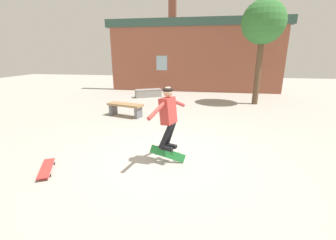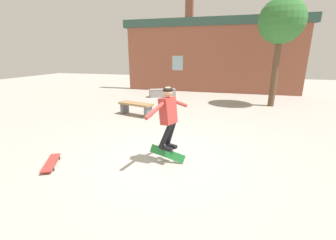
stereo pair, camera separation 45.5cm
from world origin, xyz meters
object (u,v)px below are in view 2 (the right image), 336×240
(skate_ledge, at_px, (162,93))
(skateboard_flipping, at_px, (168,154))
(park_bench, at_px, (136,107))
(skateboard_resting, at_px, (51,162))
(tree_right, at_px, (281,22))
(skater, at_px, (168,113))

(skate_ledge, height_order, skateboard_flipping, skate_ledge)
(park_bench, bearing_deg, skateboard_flipping, -41.93)
(skateboard_resting, bearing_deg, tree_right, 115.52)
(tree_right, xyz_separation_m, skateboard_flipping, (-3.14, -6.81, -3.43))
(skateboard_resting, bearing_deg, skate_ledge, 151.76)
(park_bench, relative_size, skateboard_flipping, 1.87)
(skater, bearing_deg, park_bench, 144.91)
(skateboard_flipping, bearing_deg, skater, 66.86)
(tree_right, height_order, skater, tree_right)
(skate_ledge, bearing_deg, skateboard_resting, -118.23)
(tree_right, distance_m, skateboard_resting, 10.09)
(skateboard_flipping, bearing_deg, park_bench, 117.59)
(park_bench, distance_m, skate_ledge, 4.13)
(skateboard_resting, bearing_deg, skateboard_flipping, 80.20)
(skate_ledge, bearing_deg, park_bench, -116.26)
(tree_right, height_order, skateboard_flipping, tree_right)
(tree_right, xyz_separation_m, skate_ledge, (-5.58, 0.90, -3.42))
(skater, xyz_separation_m, skateboard_flipping, (-0.01, -0.02, -0.93))
(park_bench, height_order, skater, skater)
(skater, bearing_deg, skateboard_flipping, -86.03)
(tree_right, relative_size, skater, 3.42)
(tree_right, distance_m, skate_ledge, 6.60)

